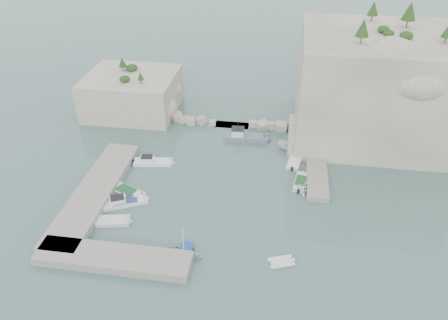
# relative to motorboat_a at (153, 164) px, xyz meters

# --- Properties ---
(ground) EXTENTS (400.00, 400.00, 0.00)m
(ground) POSITION_rel_motorboat_a_xyz_m (11.33, -7.88, 0.00)
(ground) COLOR #466A64
(ground) RESTS_ON ground
(cliff_east) EXTENTS (26.00, 22.00, 17.00)m
(cliff_east) POSITION_rel_motorboat_a_xyz_m (34.33, 15.12, 8.50)
(cliff_east) COLOR beige
(cliff_east) RESTS_ON ground
(cliff_terrace) EXTENTS (8.00, 10.00, 2.50)m
(cliff_terrace) POSITION_rel_motorboat_a_xyz_m (24.33, 10.12, 1.25)
(cliff_terrace) COLOR beige
(cliff_terrace) RESTS_ON ground
(outcrop_west) EXTENTS (16.00, 14.00, 7.00)m
(outcrop_west) POSITION_rel_motorboat_a_xyz_m (-8.67, 17.12, 3.50)
(outcrop_west) COLOR beige
(outcrop_west) RESTS_ON ground
(quay_west) EXTENTS (5.00, 24.00, 1.10)m
(quay_west) POSITION_rel_motorboat_a_xyz_m (-5.67, -8.88, 0.55)
(quay_west) COLOR #9E9689
(quay_west) RESTS_ON ground
(quay_south) EXTENTS (18.00, 4.00, 1.10)m
(quay_south) POSITION_rel_motorboat_a_xyz_m (1.33, -20.38, 0.55)
(quay_south) COLOR #9E9689
(quay_south) RESTS_ON ground
(ledge_east) EXTENTS (3.00, 16.00, 0.80)m
(ledge_east) POSITION_rel_motorboat_a_xyz_m (24.83, 2.12, 0.40)
(ledge_east) COLOR #9E9689
(ledge_east) RESTS_ON ground
(breakwater) EXTENTS (28.00, 3.00, 1.40)m
(breakwater) POSITION_rel_motorboat_a_xyz_m (10.33, 14.12, 0.70)
(breakwater) COLOR beige
(breakwater) RESTS_ON ground
(motorboat_a) EXTENTS (6.59, 2.81, 1.40)m
(motorboat_a) POSITION_rel_motorboat_a_xyz_m (0.00, 0.00, 0.00)
(motorboat_a) COLOR white
(motorboat_a) RESTS_ON ground
(motorboat_e) EXTENTS (4.91, 2.75, 0.70)m
(motorboat_e) POSITION_rel_motorboat_a_xyz_m (-1.19, -13.94, 0.00)
(motorboat_e) COLOR silver
(motorboat_e) RESTS_ON ground
(motorboat_d) EXTENTS (6.81, 4.70, 1.40)m
(motorboat_d) POSITION_rel_motorboat_a_xyz_m (-1.00, -10.04, 0.00)
(motorboat_d) COLOR white
(motorboat_d) RESTS_ON ground
(motorboat_c) EXTENTS (5.89, 4.19, 0.70)m
(motorboat_c) POSITION_rel_motorboat_a_xyz_m (-1.59, -7.68, 0.00)
(motorboat_c) COLOR silver
(motorboat_c) RESTS_ON ground
(rowboat) EXTENTS (4.52, 3.33, 0.91)m
(rowboat) POSITION_rel_motorboat_a_xyz_m (9.13, -18.36, 0.00)
(rowboat) COLOR white
(rowboat) RESTS_ON ground
(inflatable_dinghy) EXTENTS (3.44, 2.46, 0.44)m
(inflatable_dinghy) POSITION_rel_motorboat_a_xyz_m (20.33, -17.67, 0.00)
(inflatable_dinghy) COLOR silver
(inflatable_dinghy) RESTS_ON ground
(tender_east_a) EXTENTS (3.65, 3.43, 1.53)m
(tender_east_a) POSITION_rel_motorboat_a_xyz_m (23.16, -3.60, 0.00)
(tender_east_a) COLOR silver
(tender_east_a) RESTS_ON ground
(tender_east_b) EXTENTS (2.35, 5.16, 0.70)m
(tender_east_b) POSITION_rel_motorboat_a_xyz_m (22.49, -1.83, 0.00)
(tender_east_b) COLOR silver
(tender_east_b) RESTS_ON ground
(tender_east_c) EXTENTS (2.68, 5.90, 0.70)m
(tender_east_c) POSITION_rel_motorboat_a_xyz_m (21.59, 3.90, 0.00)
(tender_east_c) COLOR white
(tender_east_c) RESTS_ON ground
(tender_east_d) EXTENTS (4.73, 2.79, 1.72)m
(tender_east_d) POSITION_rel_motorboat_a_xyz_m (20.78, 7.09, 0.00)
(tender_east_d) COLOR white
(tender_east_d) RESTS_ON ground
(work_boat) EXTENTS (7.98, 2.79, 2.20)m
(work_boat) POSITION_rel_motorboat_a_xyz_m (13.40, 9.35, 0.00)
(work_boat) COLOR slate
(work_boat) RESTS_ON ground
(rowboat_mast) EXTENTS (0.10, 0.10, 4.20)m
(rowboat_mast) POSITION_rel_motorboat_a_xyz_m (9.13, -18.36, 2.55)
(rowboat_mast) COLOR white
(rowboat_mast) RESTS_ON rowboat
(vegetation) EXTENTS (53.48, 13.88, 13.40)m
(vegetation) POSITION_rel_motorboat_a_xyz_m (29.16, 16.53, 17.93)
(vegetation) COLOR #1E4219
(vegetation) RESTS_ON ground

